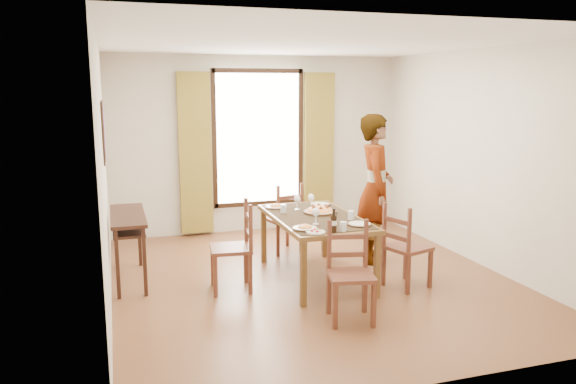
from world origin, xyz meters
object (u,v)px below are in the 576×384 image
object	(u,v)px
dining_table	(315,222)
pasta_platter	(320,209)
man	(375,189)
console_table	(128,224)

from	to	relation	value
dining_table	pasta_platter	size ratio (longest dim) A/B	4.21
man	pasta_platter	world-z (taller)	man
console_table	man	world-z (taller)	man
pasta_platter	man	bearing A→B (deg)	18.55
man	pasta_platter	xyz separation A→B (m)	(-0.87, -0.29, -0.14)
man	pasta_platter	distance (m)	0.93
console_table	man	size ratio (longest dim) A/B	0.63
console_table	pasta_platter	xyz separation A→B (m)	(2.19, -0.43, 0.12)
man	pasta_platter	bearing A→B (deg)	130.79
dining_table	console_table	bearing A→B (deg)	164.87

